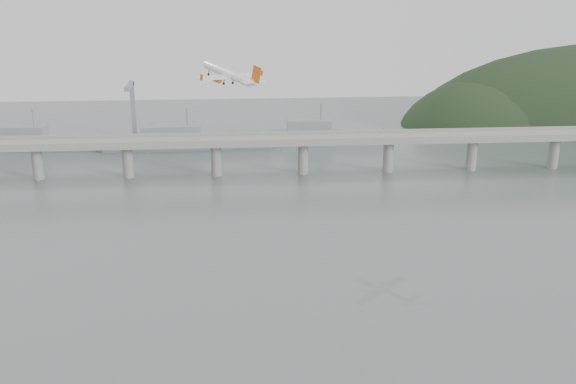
{
  "coord_description": "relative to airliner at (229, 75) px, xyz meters",
  "views": [
    {
      "loc": [
        -17.86,
        -174.28,
        110.66
      ],
      "look_at": [
        0.0,
        55.0,
        36.0
      ],
      "focal_mm": 42.0,
      "sensor_mm": 36.0,
      "label": 1
    }
  ],
  "objects": [
    {
      "name": "ground",
      "position": [
        20.08,
        -77.66,
        -75.04
      ],
      "size": [
        900.0,
        900.0,
        0.0
      ],
      "primitive_type": "plane",
      "color": "slate",
      "rests_on": "ground"
    },
    {
      "name": "bridge",
      "position": [
        18.93,
        122.34,
        -57.39
      ],
      "size": [
        800.0,
        22.0,
        23.9
      ],
      "color": "gray",
      "rests_on": "ground"
    },
    {
      "name": "distant_fleet",
      "position": [
        -135.27,
        187.42,
        -68.82
      ],
      "size": [
        453.0,
        60.9,
        40.0
      ],
      "color": "slate",
      "rests_on": "ground"
    },
    {
      "name": "airliner",
      "position": [
        0.0,
        0.0,
        0.0
      ],
      "size": [
        25.99,
        27.5,
        8.81
      ],
      "rotation": [
        0.05,
        -0.19,
        2.3
      ],
      "color": "white",
      "rests_on": "ground"
    }
  ]
}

